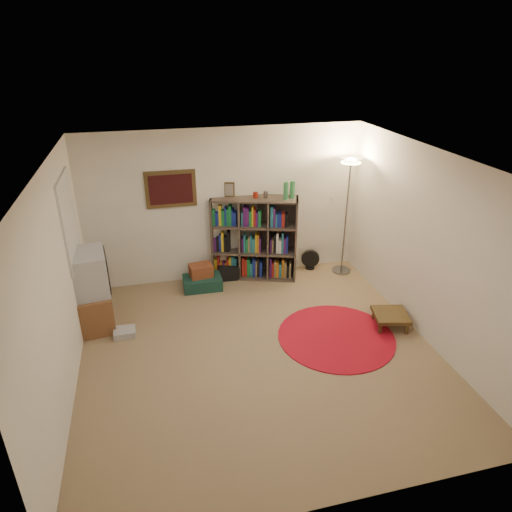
{
  "coord_description": "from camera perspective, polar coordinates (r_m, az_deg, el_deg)",
  "views": [
    {
      "loc": [
        -1.21,
        -4.67,
        3.68
      ],
      "look_at": [
        0.1,
        0.6,
        1.1
      ],
      "focal_mm": 32.0,
      "sensor_mm": 36.0,
      "label": 1
    }
  ],
  "objects": [
    {
      "name": "duffel_bag",
      "position": [
        7.77,
        -3.45,
        -1.92
      ],
      "size": [
        0.35,
        0.3,
        0.24
      ],
      "rotation": [
        0.0,
        0.0,
        -0.05
      ],
      "color": "black",
      "rests_on": "ground"
    },
    {
      "name": "bookshelf",
      "position": [
        7.59,
        -0.36,
        2.11
      ],
      "size": [
        1.46,
        0.82,
        1.68
      ],
      "rotation": [
        0.0,
        0.0,
        -0.32
      ],
      "color": "#483A30",
      "rests_on": "ground"
    },
    {
      "name": "red_rug",
      "position": [
        6.43,
        9.99,
        -9.87
      ],
      "size": [
        1.59,
        1.59,
        0.01
      ],
      "color": "maroon",
      "rests_on": "ground"
    },
    {
      "name": "paper_towel",
      "position": [
        7.72,
        -2.9,
        -2.12
      ],
      "size": [
        0.12,
        0.12,
        0.23
      ],
      "rotation": [
        0.0,
        0.0,
        0.14
      ],
      "color": "white",
      "rests_on": "ground"
    },
    {
      "name": "suitcase",
      "position": [
        7.49,
        -6.71,
        -3.32
      ],
      "size": [
        0.63,
        0.41,
        0.2
      ],
      "rotation": [
        0.0,
        0.0,
        -0.03
      ],
      "color": "#12332B",
      "rests_on": "ground"
    },
    {
      "name": "floor_lamp",
      "position": [
        7.55,
        11.59,
        9.41
      ],
      "size": [
        0.4,
        0.4,
        2.0
      ],
      "rotation": [
        0.0,
        0.0,
        0.03
      ],
      "color": "gray",
      "rests_on": "ground"
    },
    {
      "name": "tv_stand",
      "position": [
        6.71,
        -20.08,
        -4.15
      ],
      "size": [
        0.63,
        0.83,
        1.13
      ],
      "rotation": [
        0.0,
        0.0,
        0.12
      ],
      "color": "brown",
      "rests_on": "ground"
    },
    {
      "name": "dvd_box",
      "position": [
        6.59,
        -16.11,
        -9.16
      ],
      "size": [
        0.29,
        0.24,
        0.1
      ],
      "rotation": [
        0.0,
        0.0,
        -0.02
      ],
      "color": "#B0B0B4",
      "rests_on": "ground"
    },
    {
      "name": "room",
      "position": [
        5.43,
        -0.19,
        -1.06
      ],
      "size": [
        4.54,
        4.54,
        2.54
      ],
      "color": "#846C4D",
      "rests_on": "ground"
    },
    {
      "name": "floor_fan",
      "position": [
        8.08,
        6.8,
        -0.44
      ],
      "size": [
        0.32,
        0.21,
        0.36
      ],
      "rotation": [
        0.0,
        0.0,
        -0.35
      ],
      "color": "black",
      "rests_on": "ground"
    },
    {
      "name": "wicker_basket",
      "position": [
        7.44,
        -6.89,
        -1.8
      ],
      "size": [
        0.39,
        0.3,
        0.2
      ],
      "rotation": [
        0.0,
        0.0,
        0.13
      ],
      "color": "brown",
      "rests_on": "suitcase"
    },
    {
      "name": "side_table",
      "position": [
        6.73,
        16.48,
        -7.14
      ],
      "size": [
        0.55,
        0.55,
        0.21
      ],
      "rotation": [
        0.0,
        0.0,
        -0.23
      ],
      "color": "#3D2C15",
      "rests_on": "ground"
    }
  ]
}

